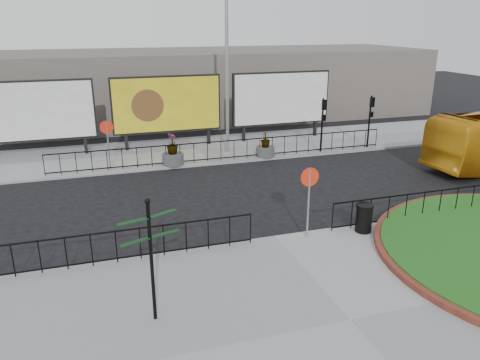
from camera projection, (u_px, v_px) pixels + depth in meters
name	position (u px, v px, depth m)	size (l,w,h in m)	color
ground	(275.00, 239.00, 16.09)	(90.00, 90.00, 0.00)	black
pavement_near	(350.00, 322.00, 11.56)	(30.00, 10.00, 0.12)	gray
pavement_far	(198.00, 150.00, 26.89)	(44.00, 6.00, 0.12)	gray
railing_near_left	(92.00, 250.00, 13.88)	(10.00, 0.10, 1.10)	black
railing_near_right	(440.00, 203.00, 17.47)	(9.00, 0.10, 1.10)	black
railing_far	(228.00, 150.00, 24.54)	(18.00, 0.10, 1.10)	black
speed_sign_far	(107.00, 134.00, 22.51)	(0.64, 0.07, 2.47)	gray
speed_sign_near	(309.00, 187.00, 15.40)	(0.64, 0.07, 2.47)	gray
billboard_left	(34.00, 111.00, 24.51)	(6.20, 0.31, 4.10)	black
billboard_mid	(167.00, 105.00, 26.51)	(6.20, 0.31, 4.10)	black
billboard_right	(281.00, 99.00, 28.52)	(6.20, 0.31, 4.10)	black
lamp_post	(227.00, 66.00, 24.88)	(0.74, 0.18, 9.23)	gray
signal_pole_a	(323.00, 117.00, 25.70)	(0.22, 0.26, 3.00)	black
signal_pole_b	(371.00, 114.00, 26.56)	(0.22, 0.26, 3.00)	black
building_backdrop	(167.00, 85.00, 35.12)	(40.00, 10.00, 5.00)	#5E5852
fingerpost_sign	(151.00, 249.00, 10.98)	(1.47, 0.70, 3.19)	black
litter_bin	(364.00, 218.00, 16.23)	(0.61, 0.61, 1.00)	black
planter_a	(173.00, 154.00, 23.80)	(1.10, 1.10, 1.64)	#4C4C4F
planter_c	(265.00, 148.00, 25.28)	(1.00, 1.00, 1.42)	#4C4C4F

